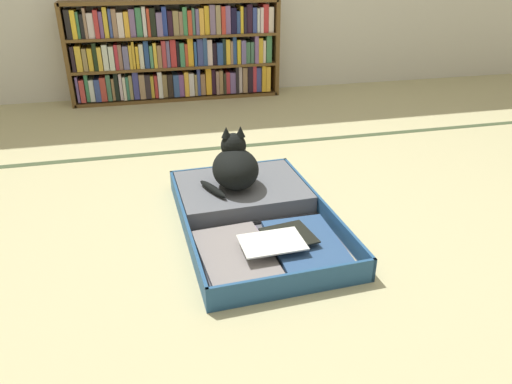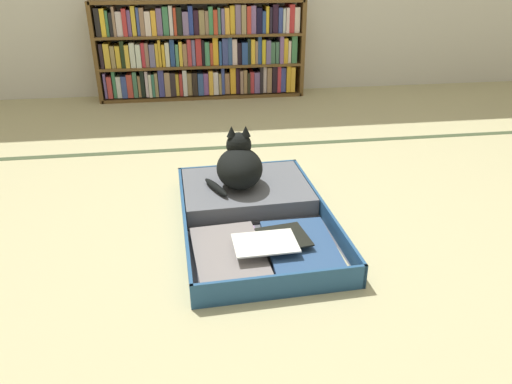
{
  "view_description": "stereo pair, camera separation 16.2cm",
  "coord_description": "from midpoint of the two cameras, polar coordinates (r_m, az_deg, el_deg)",
  "views": [
    {
      "loc": [
        -0.51,
        -1.51,
        1.01
      ],
      "look_at": [
        -0.11,
        0.15,
        0.16
      ],
      "focal_mm": 32.98,
      "sensor_mm": 36.0,
      "label": 1
    },
    {
      "loc": [
        -0.36,
        -1.54,
        1.01
      ],
      "look_at": [
        -0.11,
        0.15,
        0.16
      ],
      "focal_mm": 32.98,
      "sensor_mm": 36.0,
      "label": 2
    }
  ],
  "objects": [
    {
      "name": "open_suitcase",
      "position": [
        2.02,
        -2.93,
        -2.32
      ],
      "size": [
        0.63,
        0.96,
        0.09
      ],
      "color": "navy",
      "rests_on": "ground_plane"
    },
    {
      "name": "tatami_border",
      "position": [
        2.83,
        -4.07,
        5.51
      ],
      "size": [
        4.8,
        0.05,
        0.0
      ],
      "color": "#3C4A2E",
      "rests_on": "ground_plane"
    },
    {
      "name": "ground_plane",
      "position": [
        1.88,
        1.79,
        -6.0
      ],
      "size": [
        10.0,
        10.0,
        0.0
      ],
      "primitive_type": "plane",
      "color": "tan"
    },
    {
      "name": "bookshelf",
      "position": [
        3.86,
        -10.88,
        16.33
      ],
      "size": [
        1.62,
        0.22,
        0.74
      ],
      "color": "brown",
      "rests_on": "ground_plane"
    },
    {
      "name": "black_cat",
      "position": [
        2.08,
        -4.83,
        3.12
      ],
      "size": [
        0.28,
        0.28,
        0.26
      ],
      "color": "black",
      "rests_on": "open_suitcase"
    }
  ]
}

